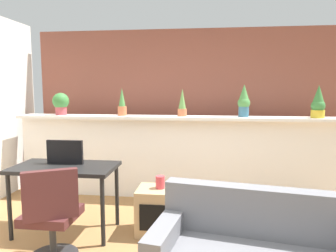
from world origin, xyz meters
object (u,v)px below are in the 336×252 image
Objects in this scene: potted_plant_4 at (318,103)px; office_chair at (52,224)px; desk at (65,173)px; vase_on_shelf at (160,182)px; side_cube_shelf at (156,211)px; potted_plant_1 at (122,104)px; potted_plant_0 at (61,103)px; potted_plant_3 at (244,101)px; tv_monitor at (65,152)px; potted_plant_2 at (183,104)px.

office_chair is at bearing -146.54° from potted_plant_4.
vase_on_shelf is at bearing 6.61° from desk.
potted_plant_4 is 2.55m from side_cube_shelf.
potted_plant_1 is 1.73m from side_cube_shelf.
desk is at bearing -173.39° from vase_on_shelf.
potted_plant_3 is (2.64, 0.00, 0.04)m from potted_plant_0.
tv_monitor reaches higher than office_chair.
potted_plant_1 is 1.30m from tv_monitor.
potted_plant_0 reaches higher than desk.
potted_plant_4 is 3.51m from office_chair.
vase_on_shelf is (1.03, 0.12, -0.10)m from desk.
office_chair is 1.11m from side_cube_shelf.
desk is 0.73m from office_chair.
potted_plant_4 reaches higher than vase_on_shelf.
desk is 2.20× the size of side_cube_shelf.
potted_plant_3 is 1.02× the size of potted_plant_4.
potted_plant_1 is 0.36× the size of desk.
potted_plant_2 is 0.90× the size of potted_plant_4.
potted_plant_3 is at bearing 0.01° from potted_plant_0.
potted_plant_1 reaches higher than side_cube_shelf.
potted_plant_3 is 0.49× the size of office_chair.
desk reaches higher than side_cube_shelf.
potted_plant_4 reaches higher than potted_plant_1.
potted_plant_2 is at bearing 179.93° from potted_plant_3.
desk is at bearing -174.00° from side_cube_shelf.
potted_plant_2 is 1.39m from vase_on_shelf.
tv_monitor is at bearing 110.39° from desk.
potted_plant_0 is 2.39× the size of vase_on_shelf.
potted_plant_1 is 0.98× the size of tv_monitor.
potted_plant_4 is (3.60, -0.04, 0.02)m from potted_plant_0.
potted_plant_2 is (0.87, 0.00, 0.01)m from potted_plant_1.
office_chair is at bearing -67.23° from potted_plant_0.
office_chair is (-1.00, -1.90, -0.98)m from potted_plant_2.
potted_plant_2 is (1.80, 0.00, -0.00)m from potted_plant_0.
potted_plant_2 reaches higher than tv_monitor.
office_chair is at bearing -137.89° from vase_on_shelf.
potted_plant_2 reaches higher than desk.
potted_plant_1 reaches higher than tv_monitor.
potted_plant_3 is 1.09× the size of tv_monitor.
potted_plant_2 is 2.36m from office_chair.
potted_plant_2 reaches higher than potted_plant_0.
potted_plant_1 is (0.93, -0.00, -0.01)m from potted_plant_0.
potted_plant_0 is at bearing 179.89° from potted_plant_1.
tv_monitor is (-0.34, -1.17, -0.48)m from potted_plant_1.
potted_plant_3 is at bearing 47.66° from side_cube_shelf.
potted_plant_3 is at bearing 45.77° from office_chair.
desk reaches higher than vase_on_shelf.
vase_on_shelf is at bearing 2.11° from tv_monitor.
potted_plant_1 is at bearing 73.88° from tv_monitor.
potted_plant_2 is 0.36× the size of desk.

